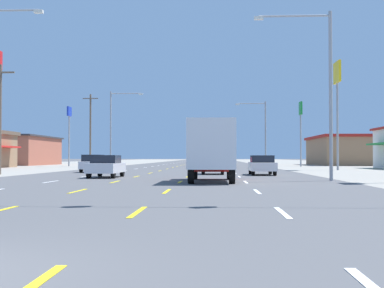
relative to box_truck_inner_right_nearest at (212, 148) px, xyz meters
name	(u,v)px	position (x,y,z in m)	size (l,w,h in m)	color
ground_plane	(189,167)	(-3.44, 43.45, -1.84)	(572.00, 572.00, 0.00)	#4C4C4F
lot_apron_left	(14,166)	(-28.19, 43.45, -1.83)	(28.00, 440.00, 0.01)	gray
lot_apron_right	(370,167)	(21.31, 43.45, -1.83)	(28.00, 440.00, 0.01)	gray
lane_markings	(198,163)	(-3.44, 81.95, -1.83)	(10.64, 227.60, 0.01)	white
signal_span_wire	(109,31)	(-3.00, -12.82, 3.28)	(25.17, 0.53, 8.77)	brown
box_truck_inner_right_nearest	(212,148)	(0.00, 0.00, 0.00)	(2.40, 7.20, 3.23)	red
sedan_inner_left_near	(106,166)	(-6.95, 5.41, -1.08)	(1.80, 4.50, 1.46)	silver
sedan_far_right_mid	(262,165)	(3.68, 10.69, -1.08)	(1.80, 4.50, 1.46)	white
hatchback_inner_right_midfar	(213,164)	(-0.01, 12.10, -1.05)	(1.72, 3.90, 1.54)	white
hatchback_far_left_far	(93,163)	(-10.48, 16.65, -1.05)	(1.72, 3.90, 1.54)	silver
suv_inner_right_farther	(214,159)	(-0.08, 48.38, -0.81)	(1.98, 4.90, 1.98)	maroon
sedan_inner_right_farthest	(216,160)	(0.28, 65.42, -1.08)	(1.80, 4.50, 1.46)	#4C196B
storefront_left_row_2	(6,150)	(-34.89, 56.71, 0.59)	(14.52, 17.41, 4.84)	#A35642
storefront_right_row_2	(351,150)	(22.46, 57.75, 0.57)	(12.20, 18.05, 4.78)	#8C6B4C
pole_sign_left_row_2	(69,123)	(-21.19, 46.34, 4.50)	(0.24, 1.72, 8.69)	gray
pole_sign_right_row_1	(337,86)	(12.65, 25.07, 6.79)	(0.24, 2.49, 11.09)	gray
pole_sign_right_row_2	(301,119)	(12.00, 43.83, 4.80)	(0.24, 1.71, 8.97)	gray
streetlight_right_row_0	(322,82)	(6.25, 1.27, 3.77)	(4.39, 0.26, 9.61)	gray
streetlight_left_row_1	(114,123)	(-13.15, 39.21, 3.95)	(4.35, 0.26, 9.97)	gray
streetlight_right_row_1	(262,129)	(6.27, 39.21, 3.18)	(3.99, 0.26, 8.56)	gray
utility_pole_left_row_0	(0,117)	(-16.25, 10.52, 2.56)	(2.20, 0.26, 8.41)	brown
utility_pole_left_row_1	(90,129)	(-17.65, 44.74, 3.52)	(2.20, 0.26, 10.32)	brown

